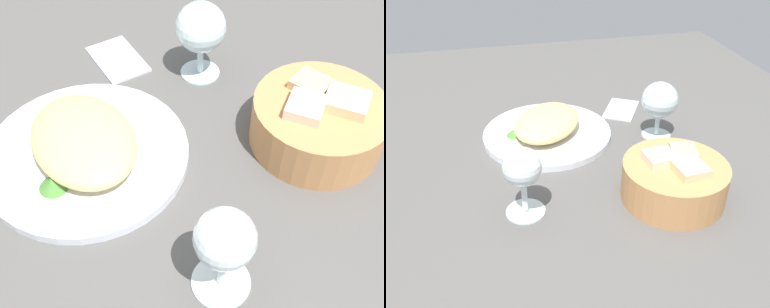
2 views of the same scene
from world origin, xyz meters
TOP-DOWN VIEW (x-y plane):
  - ground_plane at (0.00, 0.00)cm, footprint 140.00×140.00cm
  - plate at (-5.05, 0.21)cm, footprint 27.91×27.91cm
  - omelette at (-5.05, 0.21)cm, footprint 22.47×20.79cm
  - lettuce_garnish at (-4.86, -6.97)cm, footprint 3.83×3.83cm
  - bread_basket at (21.17, 18.03)cm, footprint 18.29×18.29cm
  - wine_glass_near at (19.36, -7.99)cm, footprint 6.72×6.72cm
  - wine_glass_far at (-0.35, 23.58)cm, footprint 7.75×7.75cm
  - folded_napkin at (-13.67, 19.94)cm, footprint 13.03×11.56cm

SIDE VIEW (x-z plane):
  - ground_plane at x=0.00cm, z-range -2.00..0.00cm
  - folded_napkin at x=-13.67cm, z-range 0.00..0.80cm
  - plate at x=-5.05cm, z-range 0.00..1.40cm
  - lettuce_garnish at x=-4.86cm, z-range 1.40..3.03cm
  - omelette at x=-5.05cm, z-range 1.40..5.81cm
  - bread_basket at x=21.17cm, z-range -0.47..8.04cm
  - wine_glass_far at x=-0.35cm, z-range 1.95..14.51cm
  - wine_glass_near at x=19.36cm, z-range 2.12..14.66cm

